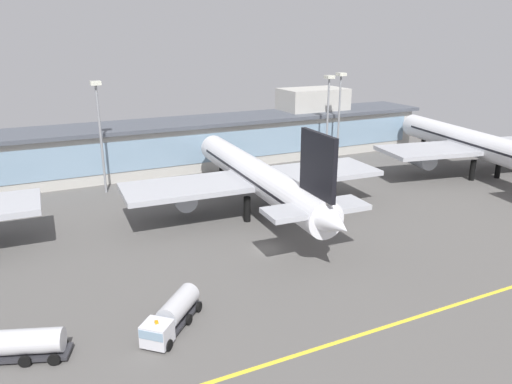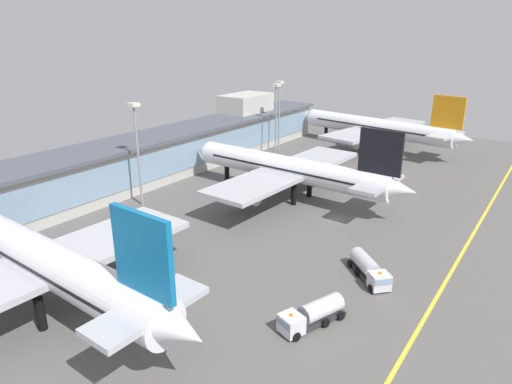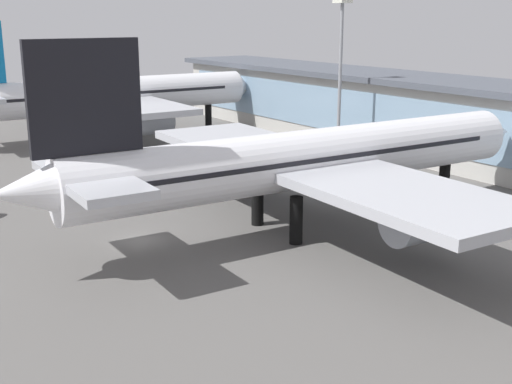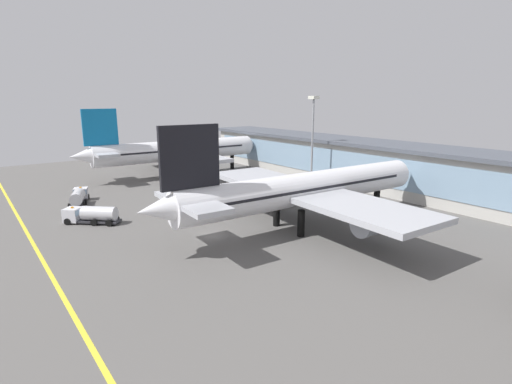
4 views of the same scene
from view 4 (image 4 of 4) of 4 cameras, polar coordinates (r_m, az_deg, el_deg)
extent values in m
plane|color=#5B5956|center=(60.13, -6.33, -6.27)|extent=(180.00, 180.00, 0.00)
cube|color=yellow|center=(53.35, -27.46, -10.38)|extent=(144.00, 0.50, 0.01)
cube|color=beige|center=(91.20, 19.88, 2.92)|extent=(126.03, 12.00, 9.63)
cube|color=#84A3BC|center=(86.18, 17.67, 2.84)|extent=(120.99, 0.20, 6.17)
cube|color=#4C515B|center=(90.47, 20.14, 6.17)|extent=(129.03, 14.00, 0.80)
cylinder|color=black|center=(109.44, -13.36, 3.55)|extent=(1.10, 1.10, 4.21)
cylinder|color=black|center=(103.66, -12.07, 3.08)|extent=(1.10, 1.10, 4.21)
cylinder|color=black|center=(115.45, -3.45, 4.39)|extent=(1.10, 1.10, 4.21)
cylinder|color=silver|center=(107.22, -11.12, 5.89)|extent=(6.83, 43.85, 5.27)
cone|color=silver|center=(118.50, -0.65, 6.83)|extent=(5.17, 4.92, 5.01)
cone|color=silver|center=(100.13, -23.65, 4.72)|extent=(4.68, 5.95, 4.48)
cube|color=#84A3BC|center=(116.57, -2.01, 7.17)|extent=(4.08, 3.83, 1.58)
cube|color=black|center=(107.17, -11.13, 6.10)|extent=(6.63, 36.87, 0.42)
cube|color=#B7BAC1|center=(107.30, -11.10, 5.54)|extent=(39.63, 11.89, 0.84)
cylinder|color=#999EA8|center=(118.23, -12.53, 5.16)|extent=(3.89, 5.81, 3.69)
cylinder|color=#999EA8|center=(98.45, -7.61, 3.75)|extent=(3.89, 5.81, 3.69)
cube|color=#0F6BA8|center=(100.43, -21.48, 8.66)|extent=(0.91, 7.88, 8.43)
cube|color=#B7BAC1|center=(101.02, -21.19, 5.24)|extent=(12.73, 5.25, 0.67)
cylinder|color=black|center=(63.84, 2.96, -3.12)|extent=(1.10, 1.10, 4.04)
cylinder|color=black|center=(59.34, 6.49, -4.48)|extent=(1.10, 1.10, 4.04)
cylinder|color=black|center=(75.72, 16.92, -1.05)|extent=(1.10, 1.10, 4.04)
cylinder|color=white|center=(62.69, 7.29, 0.53)|extent=(7.21, 44.91, 5.04)
cone|color=white|center=(80.22, 20.25, 2.63)|extent=(5.01, 4.77, 4.79)
cone|color=white|center=(50.45, -13.81, -2.48)|extent=(4.55, 5.75, 4.29)
cube|color=#84A3BC|center=(77.44, 18.86, 3.04)|extent=(3.95, 3.71, 1.51)
cube|color=black|center=(62.60, 7.30, 0.87)|extent=(6.91, 37.76, 0.40)
cube|color=#B7BAC1|center=(62.83, 7.27, -0.03)|extent=(43.57, 12.81, 0.81)
cylinder|color=#999EA8|center=(73.43, 1.97, 0.43)|extent=(3.81, 5.98, 3.53)
cylinder|color=#999EA8|center=(56.42, 16.57, -4.15)|extent=(3.81, 5.98, 3.53)
cube|color=black|center=(50.82, -9.49, 4.97)|extent=(0.99, 8.07, 8.07)
cube|color=#B7BAC1|center=(51.97, -9.24, -1.37)|extent=(14.01, 5.58, 0.65)
cylinder|color=black|center=(71.37, -25.45, -3.88)|extent=(0.97, 1.01, 1.10)
cylinder|color=black|center=(73.49, -24.41, -3.30)|extent=(0.97, 1.01, 1.10)
cylinder|color=black|center=(69.15, -22.26, -4.10)|extent=(0.97, 1.01, 1.10)
cylinder|color=black|center=(71.33, -21.28, -3.49)|extent=(0.97, 1.01, 1.10)
cylinder|color=black|center=(68.00, -20.38, -4.22)|extent=(0.97, 1.01, 1.10)
cylinder|color=black|center=(70.22, -19.45, -3.60)|extent=(0.97, 1.01, 1.10)
cube|color=#2D2D33|center=(70.35, -21.89, -3.86)|extent=(6.87, 7.13, 0.30)
cube|color=silver|center=(72.06, -24.80, -2.95)|extent=(3.50, 3.48, 2.20)
cube|color=#84A3BC|center=(71.94, -24.84, -2.58)|extent=(3.49, 3.48, 0.88)
cylinder|color=silver|center=(69.74, -21.59, -2.86)|extent=(5.49, 5.65, 2.30)
cube|color=orange|center=(71.76, -24.90, -2.02)|extent=(0.30, 0.40, 0.20)
cylinder|color=black|center=(87.91, -24.60, -0.72)|extent=(1.14, 0.66, 1.10)
cylinder|color=black|center=(87.56, -22.92, -0.61)|extent=(1.14, 0.66, 1.10)
cylinder|color=black|center=(83.58, -25.01, -1.44)|extent=(1.14, 0.66, 1.10)
cylinder|color=black|center=(83.21, -23.24, -1.33)|extent=(1.14, 0.66, 1.10)
cylinder|color=black|center=(81.17, -25.25, -1.88)|extent=(1.14, 0.66, 1.10)
cylinder|color=black|center=(80.79, -23.44, -1.77)|extent=(1.14, 0.66, 1.10)
cube|color=#2D2D33|center=(83.58, -24.11, -1.42)|extent=(7.90, 4.83, 0.30)
cube|color=silver|center=(87.28, -23.84, -0.17)|extent=(3.10, 3.25, 2.20)
cube|color=#84A3BC|center=(87.17, -23.87, 0.14)|extent=(3.15, 3.19, 0.88)
cylinder|color=silver|center=(82.77, -24.24, -0.65)|extent=(6.03, 4.10, 2.30)
cube|color=orange|center=(87.02, -23.91, 0.61)|extent=(0.30, 0.40, 0.20)
cylinder|color=gray|center=(91.79, 8.08, 6.87)|extent=(0.44, 0.44, 19.83)
cube|color=silver|center=(91.21, 8.30, 13.28)|extent=(1.80, 1.80, 0.70)
camera|label=1|loc=(81.73, -57.41, 13.09)|focal=34.04mm
camera|label=2|loc=(122.04, -40.12, 16.38)|focal=31.61mm
camera|label=3|loc=(6.74, 54.92, -6.85)|focal=46.70mm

